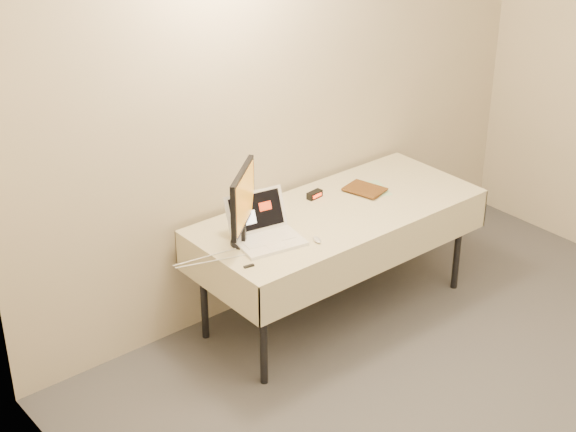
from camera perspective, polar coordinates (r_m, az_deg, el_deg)
back_wall at (r=5.50m, az=0.22°, el=7.77°), size 4.00×0.10×2.70m
table at (r=5.45m, az=3.26°, el=-0.18°), size 1.86×0.81×0.74m
laptop at (r=5.06m, az=-1.56°, el=-0.86°), size 0.43×0.41×0.24m
monitor at (r=4.92m, az=-2.94°, el=0.94°), size 0.36×0.31×0.46m
book at (r=5.55m, az=4.53°, el=2.41°), size 0.18×0.07×0.24m
alarm_clock at (r=5.56m, az=1.73°, el=1.39°), size 0.11×0.06×0.04m
clicker at (r=5.06m, az=1.89°, el=-1.54°), size 0.06×0.09×0.02m
paper_form at (r=5.72m, az=5.85°, el=1.80°), size 0.17×0.26×0.00m
usb_dongle at (r=4.81m, az=-2.55°, el=-3.25°), size 0.06×0.03×0.01m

